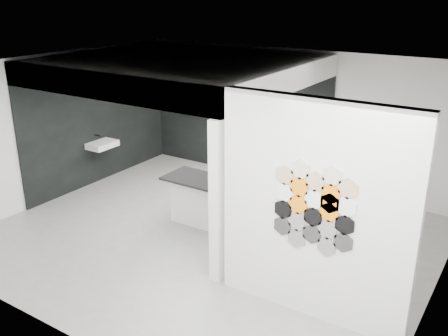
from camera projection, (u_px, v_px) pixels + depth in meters
floor at (209, 237)px, 8.37m from camera, size 7.00×6.00×0.01m
partition_panel at (314, 213)px, 5.97m from camera, size 2.45×0.15×2.80m
bay_clad_back at (236, 120)px, 10.97m from camera, size 4.40×0.04×2.35m
bay_clad_left at (100, 126)px, 10.53m from camera, size 0.04×4.00×2.35m
bulkhead at (180, 69)px, 8.95m from camera, size 4.40×4.00×0.40m
corner_column at (217, 204)px, 6.76m from camera, size 0.16×0.16×2.35m
fascia_beam at (101, 86)px, 7.43m from camera, size 4.40×0.16×0.40m
wall_basin at (102, 145)px, 10.36m from camera, size 0.40×0.60×0.12m
display_shelf at (238, 116)px, 10.80m from camera, size 3.00×0.15×0.04m
kitchen_island at (212, 202)px, 8.62m from camera, size 1.63×0.72×1.31m
stockpot at (200, 105)px, 11.26m from camera, size 0.30×0.30×0.20m
kettle at (283, 119)px, 10.21m from camera, size 0.20×0.20×0.13m
glass_bowl at (295, 122)px, 10.08m from camera, size 0.18×0.18×0.11m
glass_vase at (295, 121)px, 10.08m from camera, size 0.10×0.10×0.13m
bottle_dark at (226, 110)px, 10.92m from camera, size 0.05×0.05×0.14m
utensil_cup at (217, 110)px, 11.05m from camera, size 0.08×0.08×0.10m
hex_tile_cluster at (314, 208)px, 5.84m from camera, size 1.04×0.02×1.16m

